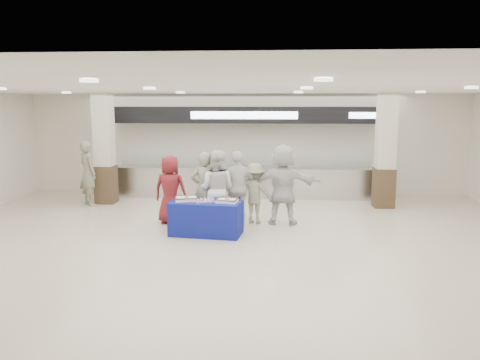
# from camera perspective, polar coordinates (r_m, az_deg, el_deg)

# --- Properties ---
(ground) EXTENTS (14.00, 14.00, 0.00)m
(ground) POSITION_cam_1_polar(r_m,az_deg,el_deg) (9.49, -1.48, -8.39)
(ground) COLOR beige
(ground) RESTS_ON ground
(serving_line) EXTENTS (8.70, 0.85, 2.80)m
(serving_line) POSITION_cam_1_polar(r_m,az_deg,el_deg) (14.53, 0.57, 2.44)
(serving_line) COLOR silver
(serving_line) RESTS_ON ground
(column_left) EXTENTS (0.55, 0.55, 3.20)m
(column_left) POSITION_cam_1_polar(r_m,az_deg,el_deg) (14.14, -16.18, 3.40)
(column_left) COLOR #3B2A1A
(column_left) RESTS_ON ground
(column_right) EXTENTS (0.55, 0.55, 3.20)m
(column_right) POSITION_cam_1_polar(r_m,az_deg,el_deg) (13.63, 17.29, 3.15)
(column_right) COLOR #3B2A1A
(column_right) RESTS_ON ground
(display_table) EXTENTS (1.64, 0.97, 0.75)m
(display_table) POSITION_cam_1_polar(r_m,az_deg,el_deg) (10.44, -4.13, -4.64)
(display_table) COLOR navy
(display_table) RESTS_ON ground
(sheet_cake_left) EXTENTS (0.55, 0.47, 0.10)m
(sheet_cake_left) POSITION_cam_1_polar(r_m,az_deg,el_deg) (10.48, -6.55, -2.24)
(sheet_cake_left) COLOR white
(sheet_cake_left) RESTS_ON display_table
(sheet_cake_right) EXTENTS (0.49, 0.42, 0.09)m
(sheet_cake_right) POSITION_cam_1_polar(r_m,az_deg,el_deg) (10.23, -1.60, -2.49)
(sheet_cake_right) COLOR white
(sheet_cake_right) RESTS_ON display_table
(cupcake_tray) EXTENTS (0.49, 0.42, 0.07)m
(cupcake_tray) POSITION_cam_1_polar(r_m,az_deg,el_deg) (10.33, -4.26, -2.47)
(cupcake_tray) COLOR #B3B3B8
(cupcake_tray) RESTS_ON display_table
(civilian_maroon) EXTENTS (0.88, 0.63, 1.66)m
(civilian_maroon) POSITION_cam_1_polar(r_m,az_deg,el_deg) (11.44, -8.47, -1.16)
(civilian_maroon) COLOR maroon
(civilian_maroon) RESTS_ON ground
(soldier_a) EXTENTS (0.71, 0.52, 1.78)m
(soldier_a) POSITION_cam_1_polar(r_m,az_deg,el_deg) (11.02, -4.35, -1.15)
(soldier_a) COLOR slate
(soldier_a) RESTS_ON ground
(chef_tall) EXTENTS (1.02, 0.87, 1.83)m
(chef_tall) POSITION_cam_1_polar(r_m,az_deg,el_deg) (10.92, -2.89, -1.12)
(chef_tall) COLOR white
(chef_tall) RESTS_ON ground
(chef_short) EXTENTS (1.13, 0.74, 1.78)m
(chef_short) POSITION_cam_1_polar(r_m,az_deg,el_deg) (11.15, -0.24, -1.01)
(chef_short) COLOR white
(chef_short) RESTS_ON ground
(soldier_b) EXTENTS (1.04, 0.72, 1.47)m
(soldier_b) POSITION_cam_1_polar(r_m,az_deg,el_deg) (11.34, 1.82, -1.64)
(soldier_b) COLOR slate
(soldier_b) RESTS_ON ground
(civilian_white) EXTENTS (1.83, 0.67, 1.94)m
(civilian_white) POSITION_cam_1_polar(r_m,az_deg,el_deg) (11.25, 5.26, -0.54)
(civilian_white) COLOR silver
(civilian_white) RESTS_ON ground
(soldier_bg) EXTENTS (0.80, 0.79, 1.86)m
(soldier_bg) POSITION_cam_1_polar(r_m,az_deg,el_deg) (14.03, -18.04, 0.80)
(soldier_bg) COLOR slate
(soldier_bg) RESTS_ON ground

